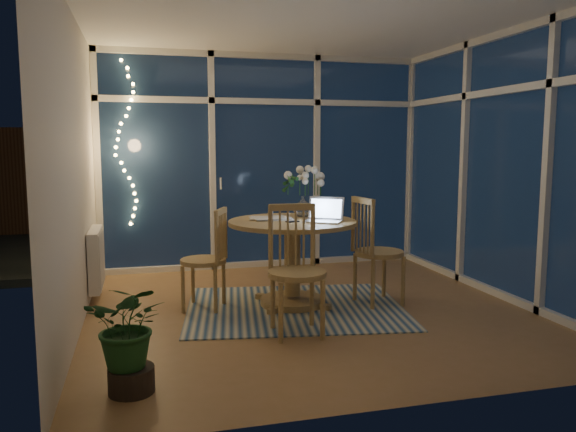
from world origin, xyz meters
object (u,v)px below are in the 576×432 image
object	(u,v)px
flower_vase	(303,206)
laptop	(323,209)
dining_table	(292,263)
potted_plant	(130,332)
chair_right	(379,250)
chair_front	(297,270)
chair_left	(203,258)

from	to	relation	value
flower_vase	laptop	bearing A→B (deg)	-82.24
dining_table	laptop	distance (m)	0.60
dining_table	potted_plant	xyz separation A→B (m)	(-1.44, -1.57, -0.03)
chair_right	laptop	xyz separation A→B (m)	(-0.57, -0.03, 0.41)
chair_front	potted_plant	distance (m)	1.48
laptop	flower_vase	xyz separation A→B (m)	(-0.06, 0.44, -0.02)
flower_vase	potted_plant	distance (m)	2.50
dining_table	chair_right	distance (m)	0.83
chair_right	laptop	size ratio (longest dim) A/B	3.15
chair_right	chair_front	size ratio (longest dim) A/B	0.99
chair_left	dining_table	bearing A→B (deg)	105.47
chair_left	potted_plant	bearing A→B (deg)	1.78
chair_front	flower_vase	xyz separation A→B (m)	(0.35, 1.06, 0.39)
chair_front	chair_left	bearing A→B (deg)	127.75
dining_table	laptop	size ratio (longest dim) A/B	3.60
dining_table	potted_plant	world-z (taller)	dining_table
dining_table	chair_front	world-z (taller)	chair_front
chair_front	potted_plant	xyz separation A→B (m)	(-1.26, -0.76, -0.14)
potted_plant	chair_left	bearing A→B (deg)	69.45
flower_vase	chair_front	bearing A→B (deg)	-108.44
dining_table	flower_vase	size ratio (longest dim) A/B	5.66
dining_table	chair_right	world-z (taller)	chair_right
chair_left	potted_plant	distance (m)	1.78
chair_right	chair_left	bearing A→B (deg)	73.11
dining_table	potted_plant	distance (m)	2.13
laptop	flower_vase	distance (m)	0.45
chair_right	flower_vase	bearing A→B (deg)	49.00
chair_right	laptop	bearing A→B (deg)	84.99
dining_table	laptop	world-z (taller)	laptop
chair_left	chair_right	xyz separation A→B (m)	(1.63, -0.25, 0.05)
chair_front	laptop	world-z (taller)	laptop
chair_right	potted_plant	xyz separation A→B (m)	(-2.25, -1.42, -0.14)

